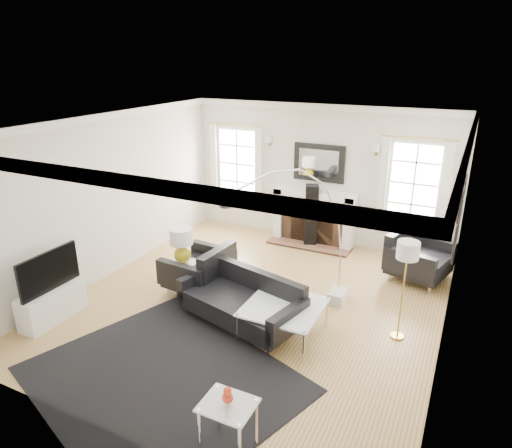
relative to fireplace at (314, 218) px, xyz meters
The scene contains 25 objects.
floor 2.84m from the fireplace, 90.00° to the right, with size 6.00×6.00×0.00m, color olive.
back_wall 0.88m from the fireplace, 90.00° to the left, with size 5.50×0.04×2.80m, color silver.
front_wall 5.85m from the fireplace, 90.00° to the right, with size 5.50×0.04×2.80m, color silver.
left_wall 4.01m from the fireplace, 134.58° to the right, with size 0.04×6.00×2.80m, color silver.
right_wall 4.01m from the fireplace, 45.42° to the right, with size 0.04×6.00×2.80m, color silver.
ceiling 3.59m from the fireplace, 90.00° to the right, with size 5.50×6.00×0.02m, color white.
crown_molding 3.55m from the fireplace, 90.00° to the right, with size 5.50×6.00×0.12m, color white.
fireplace is the anchor object (origin of this frame).
mantel_mirror 1.12m from the fireplace, 90.00° to the left, with size 1.05×0.07×0.75m.
window_left 2.07m from the fireplace, behind, with size 1.24×0.15×1.62m.
window_right 2.07m from the fireplace, ahead, with size 1.24×0.15×1.62m.
gallery_wall 3.26m from the fireplace, 28.83° to the right, with size 0.04×1.73×1.29m.
tv_unit 5.12m from the fireplace, 118.55° to the right, with size 0.35×1.00×1.09m.
area_rug 4.92m from the fireplace, 92.29° to the right, with size 3.05×2.54×0.01m, color black.
sofa 3.32m from the fireplace, 88.23° to the right, with size 1.98×1.25×0.60m.
armchair_left 2.97m from the fireplace, 108.41° to the right, with size 0.99×1.09×0.68m.
armchair_right 2.28m from the fireplace, 20.11° to the right, with size 1.14×1.22×0.69m.
coffee_table 3.45m from the fireplace, 77.44° to the right, with size 1.03×1.03×0.46m.
side_table_left 3.14m from the fireplace, 113.54° to the right, with size 0.44×0.44×0.49m.
nesting_table 5.54m from the fireplace, 79.17° to the right, with size 0.51×0.43×0.56m.
gourd_lamp 3.15m from the fireplace, 113.54° to the right, with size 0.37×0.37×0.59m.
orange_vase 5.54m from the fireplace, 79.17° to the right, with size 0.11×0.11×0.17m.
arc_floor_lamp 2.86m from the fireplace, 79.46° to the right, with size 1.61×1.49×2.28m.
stick_floor_lamp 3.58m from the fireplace, 51.18° to the right, with size 0.29×0.29×1.44m.
speaker_tower 0.17m from the fireplace, 94.81° to the right, with size 0.25×0.25×1.26m, color black.
Camera 1 is at (2.80, -5.64, 3.68)m, focal length 32.00 mm.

